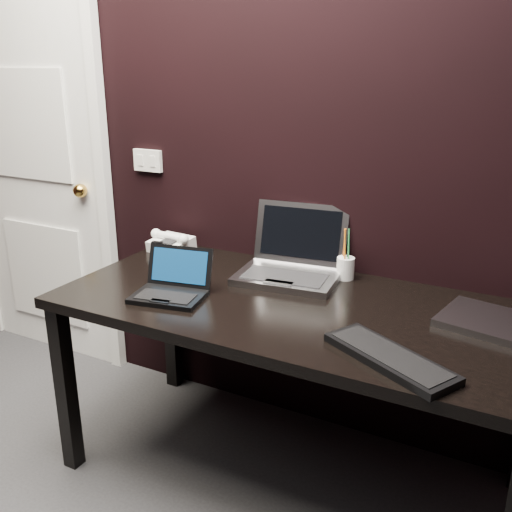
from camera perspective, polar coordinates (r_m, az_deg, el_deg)
The scene contains 11 objects.
wall_back at distance 2.37m, azimuth 1.32°, elevation 12.75°, with size 4.00×4.00×0.00m, color black.
door at distance 3.22m, azimuth -21.20°, elevation 8.50°, with size 0.99×0.10×2.14m.
wall_switch at distance 2.72m, azimuth -10.77°, elevation 9.36°, with size 0.15×0.02×0.10m.
desk at distance 2.07m, azimuth 3.70°, elevation -6.64°, with size 1.70×0.80×0.74m.
netbook at distance 2.10m, azimuth -8.44°, elevation -3.14°, with size 0.29×0.27×0.16m.
silver_laptop at distance 2.26m, azimuth 3.52°, elevation -0.84°, with size 0.42×0.39×0.27m.
ext_keyboard at distance 1.69m, azimuth 13.21°, elevation -9.86°, with size 0.43×0.31×0.03m.
closed_laptop at distance 2.00m, azimuth 23.11°, elevation -6.26°, with size 0.39×0.31×0.02m.
desk_phone at distance 2.60m, azimuth -8.51°, elevation 1.28°, with size 0.21×0.17×0.10m.
mobile_phone at distance 2.45m, azimuth -9.86°, elevation 0.07°, with size 0.06×0.05×0.09m.
pen_cup at distance 2.26m, azimuth 8.94°, elevation -1.11°, with size 0.08×0.08×0.20m.
Camera 1 is at (1.05, -0.31, 1.55)m, focal length 40.00 mm.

